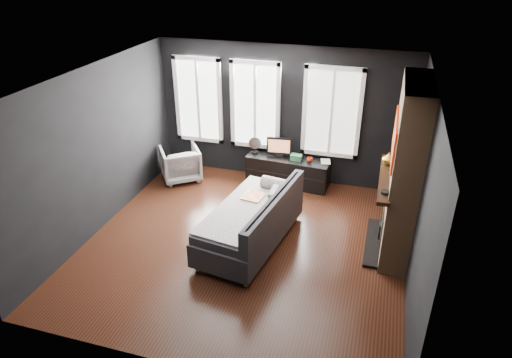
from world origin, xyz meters
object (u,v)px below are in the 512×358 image
(monitor, at_px, (279,146))
(book, at_px, (321,156))
(media_console, at_px, (288,171))
(mantel_vase, at_px, (388,158))
(armchair, at_px, (180,162))
(mug, at_px, (310,159))
(sofa, at_px, (250,218))

(monitor, distance_m, book, 0.85)
(media_console, bearing_deg, mantel_vase, -28.69)
(armchair, distance_m, mug, 2.62)
(media_console, distance_m, mug, 0.55)
(armchair, bearing_deg, sofa, 103.08)
(book, bearing_deg, sofa, -109.49)
(mug, bearing_deg, media_console, 173.39)
(monitor, bearing_deg, mug, -14.17)
(monitor, height_order, mantel_vase, mantel_vase)
(sofa, height_order, mug, sofa)
(media_console, height_order, book, book)
(media_console, distance_m, book, 0.76)
(armchair, distance_m, book, 2.84)
(sofa, relative_size, monitor, 4.40)
(sofa, bearing_deg, book, 79.43)
(sofa, relative_size, book, 8.96)
(armchair, relative_size, book, 3.11)
(book, xyz_separation_m, mantel_vase, (1.21, -1.19, 0.64))
(mug, relative_size, mantel_vase, 0.55)
(sofa, distance_m, media_console, 2.18)
(sofa, xyz_separation_m, armchair, (-2.02, 1.75, -0.09))
(sofa, relative_size, mantel_vase, 11.00)
(monitor, height_order, book, monitor)
(armchair, height_order, mug, armchair)
(mantel_vase, bearing_deg, media_console, 147.25)
(book, bearing_deg, mantel_vase, -44.47)
(armchair, height_order, mantel_vase, mantel_vase)
(media_console, distance_m, monitor, 0.54)
(armchair, relative_size, monitor, 1.53)
(mantel_vase, bearing_deg, armchair, 169.07)
(armchair, distance_m, monitor, 2.04)
(mug, xyz_separation_m, mantel_vase, (1.42, -1.14, 0.71))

